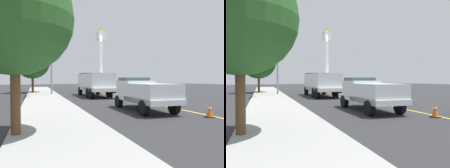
# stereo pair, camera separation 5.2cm
# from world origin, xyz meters

# --- Properties ---
(ground) EXTENTS (120.00, 120.00, 0.00)m
(ground) POSITION_xyz_m (0.00, 0.00, 0.00)
(ground) COLOR #2D2D30
(sidewalk_far_side) EXTENTS (59.81, 13.09, 0.12)m
(sidewalk_far_side) POSITION_xyz_m (1.26, 7.83, 0.06)
(sidewalk_far_side) COLOR #9E9E99
(sidewalk_far_side) RESTS_ON ground
(lane_centre_stripe) EXTENTS (49.39, 8.11, 0.01)m
(lane_centre_stripe) POSITION_xyz_m (0.00, 0.00, 0.00)
(lane_centre_stripe) COLOR yellow
(lane_centre_stripe) RESTS_ON ground
(utility_bucket_truck) EXTENTS (8.49, 3.77, 7.79)m
(utility_bucket_truck) POSITION_xyz_m (2.33, 2.10, 1.63)
(utility_bucket_truck) COLOR silver
(utility_bucket_truck) RESTS_ON ground
(service_pickup_truck) EXTENTS (5.86, 2.96, 2.06)m
(service_pickup_truck) POSITION_xyz_m (-9.42, 4.01, 1.12)
(service_pickup_truck) COLOR silver
(service_pickup_truck) RESTS_ON ground
(passing_minivan) EXTENTS (5.04, 2.64, 1.69)m
(passing_minivan) POSITION_xyz_m (9.62, -4.02, 0.97)
(passing_minivan) COLOR black
(passing_minivan) RESTS_ON ground
(traffic_cone_leading) EXTENTS (0.40, 0.40, 0.75)m
(traffic_cone_leading) POSITION_xyz_m (-12.99, 2.53, 0.37)
(traffic_cone_leading) COLOR black
(traffic_cone_leading) RESTS_ON ground
(traffic_cone_mid_front) EXTENTS (0.40, 0.40, 0.70)m
(traffic_cone_mid_front) POSITION_xyz_m (-3.89, 1.46, 0.34)
(traffic_cone_mid_front) COLOR black
(traffic_cone_mid_front) RESTS_ON ground
(traffic_cone_mid_rear) EXTENTS (0.40, 0.40, 0.83)m
(traffic_cone_mid_rear) POSITION_xyz_m (6.24, -0.43, 0.41)
(traffic_cone_mid_rear) COLOR black
(traffic_cone_mid_rear) RESTS_ON ground
(traffic_signal_mast) EXTENTS (5.93, 1.20, 8.83)m
(traffic_signal_mast) POSITION_xyz_m (4.64, 6.26, 6.19)
(traffic_signal_mast) COLOR gray
(traffic_signal_mast) RESTS_ON ground
(street_tree_left) EXTENTS (3.92, 3.92, 6.00)m
(street_tree_left) POSITION_xyz_m (-12.47, 11.59, 4.02)
(street_tree_left) COLOR brown
(street_tree_left) RESTS_ON ground
(street_tree_right) EXTENTS (4.65, 4.65, 6.63)m
(street_tree_right) POSITION_xyz_m (11.60, 7.37, 4.30)
(street_tree_right) COLOR brown
(street_tree_right) RESTS_ON ground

